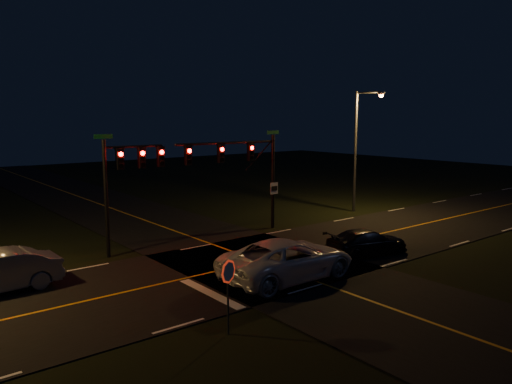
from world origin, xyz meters
TOP-DOWN VIEW (x-y plane):
  - ground at (0.00, 0.00)m, footprint 120.00×120.00m
  - road_ew at (0.00, 0.00)m, footprint 120.00×9.00m
  - road_ns at (0.00, 0.00)m, footprint 8.00×120.00m
  - lane_markings at (0.24, -0.10)m, footprint 120.00×120.00m
  - streetlight_ne at (14.00, 5.64)m, footprint 0.50×2.46m
  - signal_mast_ne at (3.14, 5.49)m, footprint 7.47×0.41m
  - signal_mast_nw at (-4.39, 5.49)m, footprint 3.77×0.41m
  - stop_sign at (-6.00, -5.83)m, footprint 0.75×0.33m
  - pickup_white at (-0.69, -2.83)m, footprint 3.00×6.40m
  - suv_dark at (5.16, -2.46)m, footprint 3.56×5.23m

SIDE VIEW (x-z plane):
  - ground at x=0.00m, z-range 0.00..0.00m
  - road_ew at x=0.00m, z-range 0.00..0.04m
  - road_ns at x=0.00m, z-range 0.00..0.04m
  - lane_markings at x=0.24m, z-range 0.04..0.05m
  - suv_dark at x=5.16m, z-range 0.00..1.32m
  - pickup_white at x=-0.69m, z-range 0.00..1.77m
  - stop_sign at x=-6.00m, z-range 0.56..3.11m
  - signal_mast_nw at x=-4.39m, z-range 1.13..7.39m
  - signal_mast_ne at x=3.14m, z-range 1.22..7.48m
  - streetlight_ne at x=14.00m, z-range 0.84..9.84m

